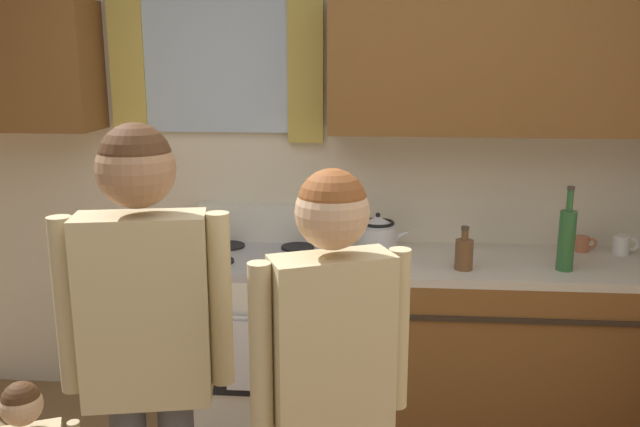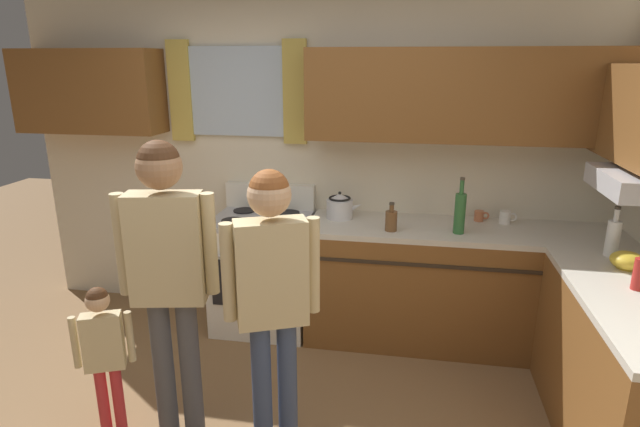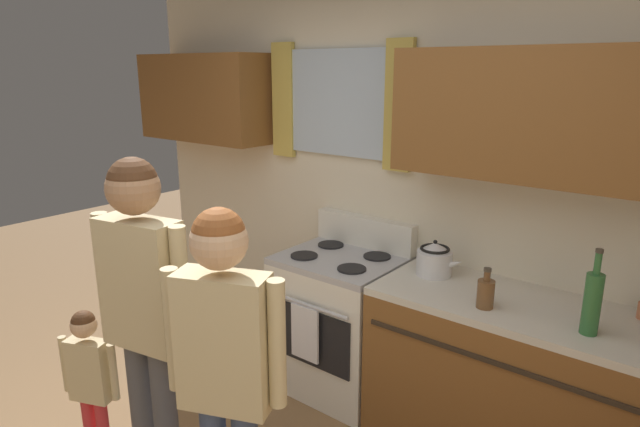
{
  "view_description": "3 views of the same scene",
  "coord_description": "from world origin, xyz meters",
  "px_view_note": "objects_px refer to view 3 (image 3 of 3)",
  "views": [
    {
      "loc": [
        0.26,
        -1.62,
        1.86
      ],
      "look_at": [
        0.08,
        0.59,
        1.34
      ],
      "focal_mm": 37.59,
      "sensor_mm": 36.0,
      "label": 1
    },
    {
      "loc": [
        0.8,
        -2.1,
        2.05
      ],
      "look_at": [
        0.3,
        0.72,
        1.2
      ],
      "focal_mm": 29.06,
      "sensor_mm": 36.0,
      "label": 2
    },
    {
      "loc": [
        1.56,
        -1.01,
        2.04
      ],
      "look_at": [
        0.17,
        0.74,
        1.43
      ],
      "focal_mm": 30.26,
      "sensor_mm": 36.0,
      "label": 3
    }
  ],
  "objects_px": {
    "bottle_wine_green": "(592,302)",
    "adult_holding_child": "(143,297)",
    "stovetop_kettle": "(435,259)",
    "adult_in_plaid": "(225,356)",
    "small_child": "(90,376)",
    "stove_oven": "(340,320)",
    "bottle_squat_brown": "(486,293)"
  },
  "relations": [
    {
      "from": "stove_oven",
      "to": "bottle_wine_green",
      "type": "bearing_deg",
      "value": -4.93
    },
    {
      "from": "bottle_wine_green",
      "to": "stovetop_kettle",
      "type": "distance_m",
      "value": 0.89
    },
    {
      "from": "stovetop_kettle",
      "to": "adult_holding_child",
      "type": "xyz_separation_m",
      "value": [
        -0.7,
        -1.41,
        0.06
      ]
    },
    {
      "from": "adult_in_plaid",
      "to": "bottle_wine_green",
      "type": "bearing_deg",
      "value": 50.89
    },
    {
      "from": "stovetop_kettle",
      "to": "bottle_squat_brown",
      "type": "bearing_deg",
      "value": -31.21
    },
    {
      "from": "adult_holding_child",
      "to": "stove_oven",
      "type": "bearing_deg",
      "value": 85.12
    },
    {
      "from": "small_child",
      "to": "bottle_wine_green",
      "type": "bearing_deg",
      "value": 34.23
    },
    {
      "from": "stovetop_kettle",
      "to": "adult_in_plaid",
      "type": "height_order",
      "value": "adult_in_plaid"
    },
    {
      "from": "bottle_squat_brown",
      "to": "small_child",
      "type": "height_order",
      "value": "bottle_squat_brown"
    },
    {
      "from": "adult_holding_child",
      "to": "adult_in_plaid",
      "type": "distance_m",
      "value": 0.57
    },
    {
      "from": "bottle_squat_brown",
      "to": "adult_in_plaid",
      "type": "relative_size",
      "value": 0.13
    },
    {
      "from": "stove_oven",
      "to": "stovetop_kettle",
      "type": "bearing_deg",
      "value": 8.42
    },
    {
      "from": "bottle_wine_green",
      "to": "stovetop_kettle",
      "type": "relative_size",
      "value": 1.44
    },
    {
      "from": "adult_holding_child",
      "to": "adult_in_plaid",
      "type": "bearing_deg",
      "value": -3.15
    },
    {
      "from": "stove_oven",
      "to": "adult_holding_child",
      "type": "distance_m",
      "value": 1.46
    },
    {
      "from": "stovetop_kettle",
      "to": "small_child",
      "type": "bearing_deg",
      "value": -124.92
    },
    {
      "from": "stove_oven",
      "to": "stovetop_kettle",
      "type": "height_order",
      "value": "stovetop_kettle"
    },
    {
      "from": "bottle_wine_green",
      "to": "adult_holding_child",
      "type": "xyz_separation_m",
      "value": [
        -1.56,
        -1.2,
        0.01
      ]
    },
    {
      "from": "stove_oven",
      "to": "small_child",
      "type": "distance_m",
      "value": 1.51
    },
    {
      "from": "bottle_squat_brown",
      "to": "adult_holding_child",
      "type": "relative_size",
      "value": 0.12
    },
    {
      "from": "adult_holding_child",
      "to": "adult_in_plaid",
      "type": "height_order",
      "value": "adult_holding_child"
    },
    {
      "from": "adult_holding_child",
      "to": "small_child",
      "type": "xyz_separation_m",
      "value": [
        -0.36,
        -0.11,
        -0.48
      ]
    },
    {
      "from": "stove_oven",
      "to": "adult_holding_child",
      "type": "relative_size",
      "value": 0.65
    },
    {
      "from": "bottle_wine_green",
      "to": "small_child",
      "type": "height_order",
      "value": "bottle_wine_green"
    },
    {
      "from": "adult_in_plaid",
      "to": "small_child",
      "type": "height_order",
      "value": "adult_in_plaid"
    },
    {
      "from": "bottle_wine_green",
      "to": "stovetop_kettle",
      "type": "height_order",
      "value": "bottle_wine_green"
    },
    {
      "from": "stove_oven",
      "to": "bottle_squat_brown",
      "type": "distance_m",
      "value": 1.12
    },
    {
      "from": "bottle_wine_green",
      "to": "stove_oven",
      "type": "bearing_deg",
      "value": 175.07
    },
    {
      "from": "stove_oven",
      "to": "adult_holding_child",
      "type": "height_order",
      "value": "adult_holding_child"
    },
    {
      "from": "bottle_wine_green",
      "to": "adult_in_plaid",
      "type": "relative_size",
      "value": 0.25
    },
    {
      "from": "bottle_wine_green",
      "to": "adult_holding_child",
      "type": "bearing_deg",
      "value": -142.53
    },
    {
      "from": "bottle_squat_brown",
      "to": "stovetop_kettle",
      "type": "bearing_deg",
      "value": 148.79
    }
  ]
}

